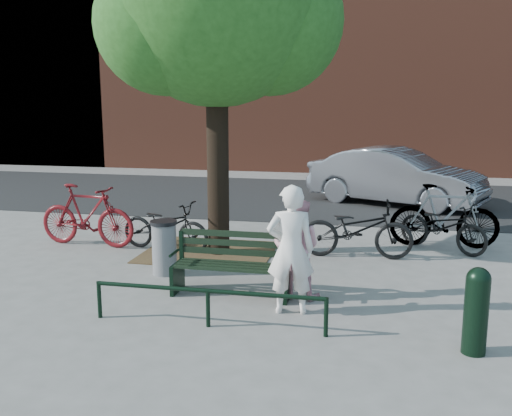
% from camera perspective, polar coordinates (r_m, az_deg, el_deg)
% --- Properties ---
extents(ground, '(90.00, 90.00, 0.00)m').
position_cam_1_polar(ground, '(8.56, -2.48, -8.70)').
color(ground, gray).
rests_on(ground, ground).
extents(dirt_pit, '(2.40, 2.00, 0.02)m').
position_cam_1_polar(dirt_pit, '(10.84, -4.74, -4.41)').
color(dirt_pit, brown).
rests_on(dirt_pit, ground).
extents(road, '(40.00, 7.00, 0.01)m').
position_cam_1_polar(road, '(16.68, 4.74, 1.06)').
color(road, black).
rests_on(road, ground).
extents(townhouse_row, '(45.00, 4.00, 14.00)m').
position_cam_1_polar(townhouse_row, '(24.11, 7.78, 18.98)').
color(townhouse_row, brown).
rests_on(townhouse_row, ground).
extents(park_bench, '(1.74, 0.54, 0.97)m').
position_cam_1_polar(park_bench, '(8.48, -2.37, -5.48)').
color(park_bench, black).
rests_on(park_bench, ground).
extents(guard_railing, '(3.06, 0.06, 0.51)m').
position_cam_1_polar(guard_railing, '(7.34, -4.84, -8.82)').
color(guard_railing, black).
rests_on(guard_railing, ground).
extents(street_tree, '(4.20, 3.80, 6.50)m').
position_cam_1_polar(street_tree, '(10.48, -3.74, 19.42)').
color(street_tree, black).
rests_on(street_tree, ground).
extents(person_left, '(0.71, 0.52, 1.77)m').
position_cam_1_polar(person_left, '(7.66, 3.48, -4.18)').
color(person_left, white).
rests_on(person_left, ground).
extents(person_right, '(0.76, 0.62, 1.46)m').
position_cam_1_polar(person_right, '(8.31, 4.11, -4.05)').
color(person_right, pink).
rests_on(person_right, ground).
extents(bollard, '(0.27, 0.27, 1.02)m').
position_cam_1_polar(bollard, '(7.01, 21.18, -9.28)').
color(bollard, black).
rests_on(bollard, ground).
extents(litter_bin, '(0.44, 0.44, 0.90)m').
position_cam_1_polar(litter_bin, '(9.54, -9.16, -3.88)').
color(litter_bin, gray).
rests_on(litter_bin, ground).
extents(bicycle_a, '(1.90, 0.93, 0.95)m').
position_cam_1_polar(bicycle_a, '(10.99, -9.04, -1.78)').
color(bicycle_a, black).
rests_on(bicycle_a, ground).
extents(bicycle_b, '(2.08, 0.75, 1.23)m').
position_cam_1_polar(bicycle_b, '(11.63, -16.57, -0.71)').
color(bicycle_b, '#5D0D11').
rests_on(bicycle_b, ground).
extents(bicycle_c, '(2.04, 0.78, 1.06)m').
position_cam_1_polar(bicycle_c, '(10.51, 10.04, -2.11)').
color(bicycle_c, black).
rests_on(bicycle_c, ground).
extents(bicycle_d, '(2.07, 0.62, 1.24)m').
position_cam_1_polar(bicycle_d, '(11.64, 18.33, -0.77)').
color(bicycle_d, gray).
rests_on(bicycle_d, ground).
extents(bicycle_e, '(1.83, 1.55, 0.95)m').
position_cam_1_polar(bicycle_e, '(11.41, 18.18, -1.74)').
color(bicycle_e, black).
rests_on(bicycle_e, ground).
extents(parked_car, '(4.93, 3.37, 1.54)m').
position_cam_1_polar(parked_car, '(15.89, 13.80, 3.06)').
color(parked_car, gray).
rests_on(parked_car, ground).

